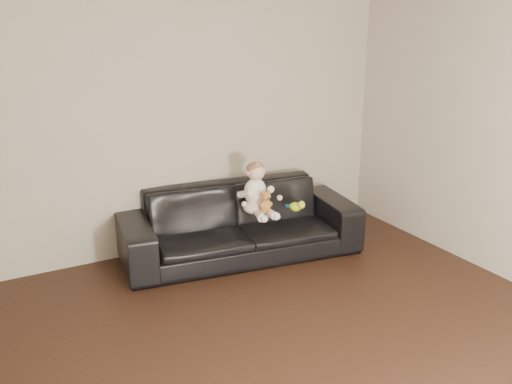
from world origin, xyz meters
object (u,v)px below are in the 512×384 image
toy_green (295,207)px  toy_rattle (302,205)px  sofa (240,222)px  toy_blue_disc (289,206)px  baby (257,192)px  teddy_bear (266,202)px

toy_green → toy_rattle: toy_green is taller
sofa → toy_rattle: bearing=-11.8°
sofa → toy_rattle: size_ratio=32.68×
sofa → toy_blue_disc: sofa is taller
toy_rattle → toy_blue_disc: (-0.07, 0.12, -0.03)m
sofa → toy_rattle: (0.59, -0.21, 0.14)m
baby → toy_green: bearing=-8.7°
toy_green → toy_rattle: (0.09, 0.03, -0.01)m
sofa → toy_green: sofa is taller
teddy_bear → toy_green: size_ratio=1.60×
toy_rattle → teddy_bear: bearing=-171.1°
baby → toy_blue_disc: 0.45m
sofa → teddy_bear: (0.13, -0.28, 0.28)m
sofa → baby: 0.38m
toy_green → toy_blue_disc: 0.16m
toy_rattle → toy_blue_disc: 0.14m
toy_rattle → toy_green: bearing=-161.7°
toy_green → toy_rattle: 0.10m
teddy_bear → toy_rattle: bearing=8.9°
toy_green → toy_rattle: size_ratio=1.84×
baby → teddy_bear: baby is taller
baby → toy_blue_disc: bearing=13.5°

